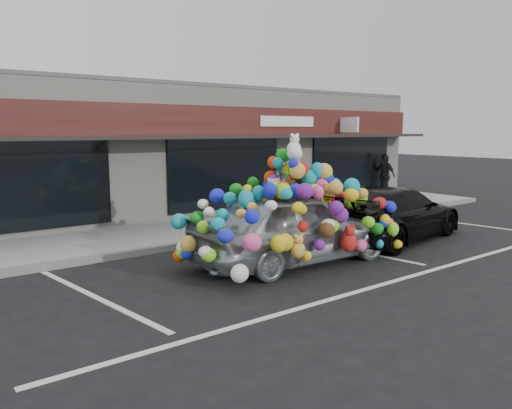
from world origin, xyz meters
TOP-DOWN VIEW (x-y plane):
  - ground at (0.00, 0.00)m, footprint 90.00×90.00m
  - shop_building at (0.00, 8.44)m, footprint 24.00×7.20m
  - sidewalk at (0.00, 4.00)m, footprint 26.00×3.00m
  - kerb at (0.00, 2.50)m, footprint 26.00×0.18m
  - parking_stripe_left at (-3.20, 0.20)m, footprint 0.73×4.37m
  - parking_stripe_mid at (2.80, 0.20)m, footprint 0.73×4.37m
  - parking_stripe_right at (8.20, 0.20)m, footprint 0.73×4.37m
  - lane_line at (2.00, -2.30)m, footprint 14.00×0.12m
  - toy_car at (1.02, -0.11)m, footprint 3.34×5.00m
  - black_sedan at (4.55, 0.03)m, footprint 2.76×5.15m
  - pedestrian_a at (6.69, 4.78)m, footprint 0.64×0.50m
  - pedestrian_c at (10.48, 5.00)m, footprint 1.03×0.45m

SIDE VIEW (x-z plane):
  - ground at x=0.00m, z-range 0.00..0.00m
  - parking_stripe_left at x=-3.20m, z-range 0.00..0.01m
  - parking_stripe_mid at x=2.80m, z-range 0.00..0.01m
  - parking_stripe_right at x=8.20m, z-range 0.00..0.01m
  - lane_line at x=2.00m, z-range 0.00..0.01m
  - sidewalk at x=0.00m, z-range 0.00..0.15m
  - kerb at x=0.00m, z-range -0.01..0.15m
  - black_sedan at x=4.55m, z-range 0.00..1.42m
  - pedestrian_a at x=6.69m, z-range 0.15..1.69m
  - toy_car at x=1.02m, z-range -0.46..2.42m
  - pedestrian_c at x=10.48m, z-range 0.15..1.90m
  - shop_building at x=0.00m, z-range 0.01..4.32m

